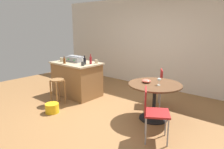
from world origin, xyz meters
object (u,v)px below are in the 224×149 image
at_px(wine_glass, 159,80).
at_px(plastic_bucket, 52,108).
at_px(folding_chair_far, 153,110).
at_px(bottle_0, 64,61).
at_px(kitchen_island, 77,79).
at_px(cup_0, 96,61).
at_px(cup_2, 83,64).
at_px(toolbox, 75,59).
at_px(serving_bowl, 146,81).
at_px(cup_3, 84,61).
at_px(bottle_2, 85,61).
at_px(cup_1, 62,60).
at_px(bottle_1, 91,60).
at_px(dining_table, 155,92).
at_px(folding_chair_near, 156,84).
at_px(wooden_stool, 58,86).

bearing_deg(wine_glass, plastic_bucket, -150.15).
height_order(folding_chair_far, bottle_0, bottle_0).
xyz_separation_m(kitchen_island, cup_0, (0.50, 0.25, 0.50)).
bearing_deg(cup_2, cup_0, 86.70).
relative_size(folding_chair_far, cup_2, 8.06).
bearing_deg(toolbox, serving_bowl, -2.16).
bearing_deg(cup_3, toolbox, -178.59).
height_order(bottle_2, cup_1, bottle_2).
bearing_deg(bottle_0, cup_3, 49.30).
relative_size(toolbox, bottle_0, 2.53).
distance_m(bottle_1, cup_2, 0.31).
relative_size(dining_table, toolbox, 2.21).
bearing_deg(folding_chair_near, bottle_1, -158.82).
relative_size(wooden_stool, bottle_1, 2.53).
relative_size(toolbox, cup_1, 4.04).
xyz_separation_m(bottle_1, cup_0, (0.06, 0.15, -0.05)).
bearing_deg(bottle_0, wine_glass, 6.48).
xyz_separation_m(bottle_0, bottle_1, (0.54, 0.41, 0.02)).
relative_size(dining_table, serving_bowl, 5.81).
xyz_separation_m(folding_chair_far, cup_0, (-2.19, 0.96, 0.43)).
height_order(cup_3, wine_glass, cup_3).
distance_m(kitchen_island, folding_chair_far, 2.79).
height_order(cup_3, plastic_bucket, cup_3).
bearing_deg(bottle_2, folding_chair_far, -15.70).
bearing_deg(toolbox, kitchen_island, -30.54).
height_order(dining_table, cup_3, cup_3).
bearing_deg(bottle_2, cup_1, -172.57).
relative_size(folding_chair_near, wine_glass, 6.06).
xyz_separation_m(kitchen_island, bottle_2, (0.40, -0.06, 0.54)).
bearing_deg(wooden_stool, bottle_2, 72.03).
bearing_deg(wine_glass, folding_chair_near, 121.46).
height_order(toolbox, cup_0, toolbox).
bearing_deg(folding_chair_near, cup_2, -149.29).
distance_m(serving_bowl, plastic_bucket, 2.11).
xyz_separation_m(wooden_stool, dining_table, (2.15, 0.77, 0.12)).
xyz_separation_m(wooden_stool, bottle_1, (0.27, 0.85, 0.55)).
xyz_separation_m(folding_chair_near, bottle_1, (-1.55, -0.60, 0.48)).
bearing_deg(cup_3, folding_chair_near, 19.68).
xyz_separation_m(bottle_2, cup_0, (0.10, 0.31, -0.04)).
height_order(folding_chair_near, bottle_1, bottle_1).
xyz_separation_m(cup_0, serving_bowl, (1.65, -0.27, -0.17)).
xyz_separation_m(folding_chair_far, serving_bowl, (-0.54, 0.69, 0.25)).
distance_m(folding_chair_near, toolbox, 2.24).
bearing_deg(bottle_2, wooden_stool, -107.97).
relative_size(wooden_stool, folding_chair_near, 0.71).
bearing_deg(cup_0, folding_chair_near, 16.85).
xyz_separation_m(bottle_0, plastic_bucket, (0.59, -0.83, -0.87)).
relative_size(bottle_2, cup_3, 1.88).
bearing_deg(wine_glass, bottle_0, -173.52).
xyz_separation_m(folding_chair_near, bottle_2, (-1.59, -0.76, 0.47)).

